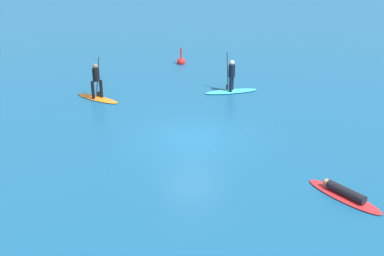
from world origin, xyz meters
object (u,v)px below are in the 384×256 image
Objects in this scene: surfer_on_red_board at (344,194)px; surfer_on_teal_board at (231,84)px; surfer_on_orange_board at (97,88)px; marker_buoy at (181,61)px.

surfer_on_teal_board is (2.90, 10.85, 0.35)m from surfer_on_red_board.
surfer_on_red_board is 14.09m from surfer_on_orange_board.
surfer_on_red_board is at bearing -101.05° from marker_buoy.
marker_buoy is (0.36, 5.84, -0.33)m from surfer_on_teal_board.
surfer_on_teal_board reaches higher than surfer_on_orange_board.
marker_buoy is at bearing -74.51° from surfer_on_teal_board.
surfer_on_orange_board is at bearing 7.38° from surfer_on_red_board.
marker_buoy is at bearing -92.11° from surfer_on_orange_board.
surfer_on_teal_board is at bearing -93.52° from marker_buoy.
surfer_on_orange_board is 7.51m from marker_buoy.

